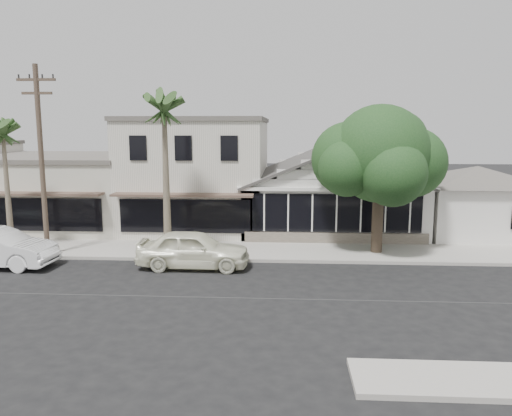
{
  "coord_description": "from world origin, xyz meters",
  "views": [
    {
      "loc": [
        2.34,
        -17.36,
        6.15
      ],
      "look_at": [
        0.94,
        6.0,
        2.37
      ],
      "focal_mm": 35.0,
      "sensor_mm": 36.0,
      "label": 1
    }
  ],
  "objects": [
    {
      "name": "ground",
      "position": [
        0.0,
        0.0,
        0.0
      ],
      "size": [
        140.0,
        140.0,
        0.0
      ],
      "primitive_type": "plane",
      "color": "black",
      "rests_on": "ground"
    },
    {
      "name": "sidewalk_north",
      "position": [
        -8.0,
        6.75,
        0.07
      ],
      "size": [
        90.0,
        3.5,
        0.15
      ],
      "primitive_type": "cube",
      "color": "#9E9991",
      "rests_on": "ground"
    },
    {
      "name": "corner_shop",
      "position": [
        5.0,
        12.47,
        2.62
      ],
      "size": [
        10.4,
        8.6,
        5.1
      ],
      "color": "silver",
      "rests_on": "ground"
    },
    {
      "name": "side_cottage",
      "position": [
        13.2,
        11.5,
        1.5
      ],
      "size": [
        6.0,
        6.0,
        3.0
      ],
      "primitive_type": "cube",
      "color": "silver",
      "rests_on": "ground"
    },
    {
      "name": "row_building_near",
      "position": [
        -3.0,
        13.5,
        3.25
      ],
      "size": [
        8.0,
        10.0,
        6.5
      ],
      "primitive_type": "cube",
      "color": "silver",
      "rests_on": "ground"
    },
    {
      "name": "row_building_midnear",
      "position": [
        -12.0,
        13.5,
        2.1
      ],
      "size": [
        10.0,
        10.0,
        4.2
      ],
      "primitive_type": "cube",
      "color": "beige",
      "rests_on": "ground"
    },
    {
      "name": "utility_pole",
      "position": [
        -9.0,
        5.2,
        4.79
      ],
      "size": [
        1.8,
        0.24,
        9.0
      ],
      "color": "brown",
      "rests_on": "ground"
    },
    {
      "name": "car_0",
      "position": [
        -1.71,
        3.87,
        0.84
      ],
      "size": [
        4.98,
        2.06,
        1.69
      ],
      "primitive_type": "imported",
      "rotation": [
        0.0,
        0.0,
        1.56
      ],
      "color": "white",
      "rests_on": "ground"
    },
    {
      "name": "shade_tree",
      "position": [
        6.74,
        6.9,
        4.78
      ],
      "size": [
        6.54,
        5.91,
        7.26
      ],
      "rotation": [
        0.0,
        0.0,
        0.21
      ],
      "color": "#493C2C",
      "rests_on": "ground"
    },
    {
      "name": "palm_east",
      "position": [
        -3.29,
        5.73,
        7.05
      ],
      "size": [
        2.9,
        2.9,
        8.25
      ],
      "color": "#726651",
      "rests_on": "ground"
    },
    {
      "name": "palm_mid",
      "position": [
        -11.19,
        5.95,
        5.9
      ],
      "size": [
        2.22,
        2.22,
        6.89
      ],
      "color": "#726651",
      "rests_on": "ground"
    }
  ]
}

